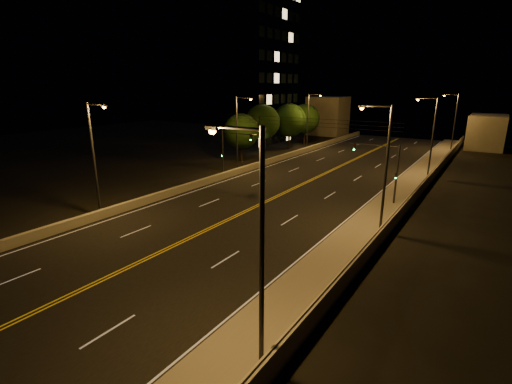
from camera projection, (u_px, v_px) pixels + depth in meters
The scene contains 25 objects.
ground at pixel (27, 316), 18.67m from camera, with size 160.00×160.00×0.00m, color black.
road at pixel (250, 209), 34.74m from camera, with size 18.00×120.00×0.02m, color black.
sidewalk at pixel (364, 232), 29.01m from camera, with size 3.60×120.00×0.30m, color gray.
curb at pixel (341, 228), 30.02m from camera, with size 0.14×120.00×0.15m, color gray.
parapet_wall at pixel (386, 228), 27.96m from camera, with size 0.30×120.00×1.00m, color #A9A38D.
jersey_barrier at pixel (177, 190), 39.63m from camera, with size 0.45×120.00×0.79m, color #A9A38D.
distant_building_right at pixel (487, 132), 67.98m from camera, with size 6.00×10.00×6.07m, color gray.
distant_building_left at pixel (328, 116), 87.22m from camera, with size 8.00×8.00×8.76m, color gray.
parapet_rail at pixel (387, 222), 27.81m from camera, with size 0.06×0.06×120.00m, color black.
lane_markings at pixel (249, 209), 34.68m from camera, with size 17.32×116.00×0.00m.
streetlight_0 at pixel (256, 239), 13.79m from camera, with size 2.55×0.28×9.87m.
streetlight_1 at pixel (383, 162), 27.83m from camera, with size 2.55×0.28×9.87m.
streetlight_2 at pixel (431, 133), 45.05m from camera, with size 2.55×0.28×9.87m.
streetlight_3 at pixel (453, 119), 63.62m from camera, with size 2.55×0.28×9.87m.
streetlight_4 at pixel (95, 153), 31.41m from camera, with size 2.55×0.28×9.87m.
streetlight_5 at pixel (238, 130), 48.10m from camera, with size 2.55×0.28×9.87m.
streetlight_6 at pixel (309, 118), 65.18m from camera, with size 2.55×0.28×9.87m.
traffic_signal_right at pixel (386, 167), 35.27m from camera, with size 5.11×0.31×5.91m.
traffic_signal_left at pixel (229, 149), 45.15m from camera, with size 5.11×0.31×5.91m.
overhead_wires at pixel (298, 122), 40.34m from camera, with size 22.00×0.03×0.83m.
building_tower at pixel (225, 69), 70.42m from camera, with size 24.00×15.00×29.55m.
tree_0 at pixel (241, 131), 55.77m from camera, with size 5.33×5.33×7.23m.
tree_1 at pixel (262, 122), 64.01m from camera, with size 6.01×6.01×8.15m.
tree_2 at pixel (289, 120), 67.42m from camera, with size 6.01×6.01×8.15m.
tree_3 at pixel (305, 119), 72.78m from camera, with size 5.78×5.78×7.84m.
Camera 1 is at (18.54, -7.24, 11.16)m, focal length 26.00 mm.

